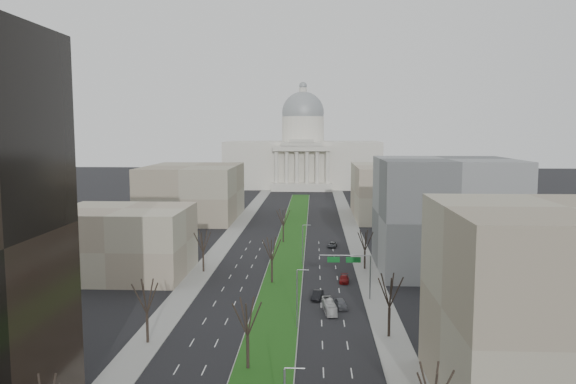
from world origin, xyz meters
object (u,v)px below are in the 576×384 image
(car_black, at_px, (317,295))
(car_grey_far, at_px, (332,245))
(box_van, at_px, (329,306))
(car_red, at_px, (344,279))
(car_grey_near, at_px, (341,304))

(car_black, bearing_deg, car_grey_far, 94.62)
(box_van, bearing_deg, car_grey_far, 80.71)
(car_red, distance_m, box_van, 18.78)
(car_red, xyz_separation_m, car_grey_far, (-1.29, 33.54, -0.04))
(car_grey_near, height_order, car_black, car_grey_near)
(car_grey_near, relative_size, car_black, 0.99)
(car_red, bearing_deg, box_van, -96.20)
(car_grey_far, bearing_deg, car_black, -86.55)
(car_grey_near, distance_m, car_grey_far, 49.79)
(car_red, distance_m, car_grey_far, 33.57)
(car_black, bearing_deg, car_grey_near, -41.27)
(car_black, height_order, box_van, box_van)
(car_grey_near, height_order, car_grey_far, car_grey_near)
(car_black, bearing_deg, box_van, -65.03)
(car_black, bearing_deg, car_red, 74.62)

